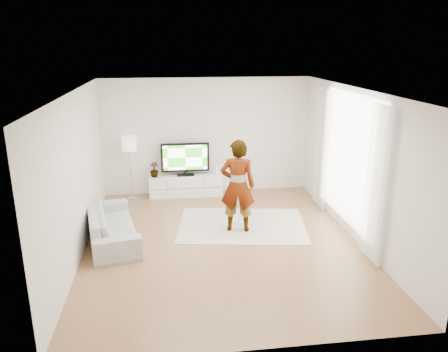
{
  "coord_description": "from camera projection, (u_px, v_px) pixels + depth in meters",
  "views": [
    {
      "loc": [
        -0.95,
        -7.36,
        3.57
      ],
      "look_at": [
        0.08,
        0.4,
        1.18
      ],
      "focal_mm": 35.0,
      "sensor_mm": 36.0,
      "label": 1
    }
  ],
  "objects": [
    {
      "name": "floor",
      "position": [
        223.0,
        243.0,
        8.14
      ],
      "size": [
        6.0,
        6.0,
        0.0
      ],
      "primitive_type": "plane",
      "color": "#AA774C",
      "rests_on": "ground"
    },
    {
      "name": "ceiling",
      "position": [
        222.0,
        91.0,
        7.32
      ],
      "size": [
        6.0,
        6.0,
        0.0
      ],
      "primitive_type": "plane",
      "color": "white",
      "rests_on": "wall_back"
    },
    {
      "name": "wall_left",
      "position": [
        77.0,
        176.0,
        7.42
      ],
      "size": [
        0.02,
        6.0,
        2.8
      ],
      "primitive_type": "cube",
      "color": "silver",
      "rests_on": "floor"
    },
    {
      "name": "wall_right",
      "position": [
        357.0,
        166.0,
        8.05
      ],
      "size": [
        0.02,
        6.0,
        2.8
      ],
      "primitive_type": "cube",
      "color": "silver",
      "rests_on": "floor"
    },
    {
      "name": "wall_back",
      "position": [
        207.0,
        136.0,
        10.58
      ],
      "size": [
        5.0,
        0.02,
        2.8
      ],
      "primitive_type": "cube",
      "color": "silver",
      "rests_on": "floor"
    },
    {
      "name": "wall_front",
      "position": [
        257.0,
        245.0,
        4.89
      ],
      "size": [
        5.0,
        0.02,
        2.8
      ],
      "primitive_type": "cube",
      "color": "silver",
      "rests_on": "floor"
    },
    {
      "name": "window",
      "position": [
        349.0,
        159.0,
        8.32
      ],
      "size": [
        0.01,
        2.6,
        2.5
      ],
      "primitive_type": "cube",
      "color": "white",
      "rests_on": "wall_right"
    },
    {
      "name": "curtain_near",
      "position": [
        376.0,
        185.0,
        7.1
      ],
      "size": [
        0.04,
        0.7,
        2.6
      ],
      "primitive_type": "cube",
      "color": "white",
      "rests_on": "floor"
    },
    {
      "name": "curtain_far",
      "position": [
        322.0,
        149.0,
        9.57
      ],
      "size": [
        0.04,
        0.7,
        2.6
      ],
      "primitive_type": "cube",
      "color": "white",
      "rests_on": "floor"
    },
    {
      "name": "media_console",
      "position": [
        186.0,
        185.0,
        10.62
      ],
      "size": [
        1.75,
        0.5,
        0.49
      ],
      "color": "white",
      "rests_on": "floor"
    },
    {
      "name": "television",
      "position": [
        185.0,
        158.0,
        10.45
      ],
      "size": [
        1.15,
        0.23,
        0.8
      ],
      "color": "black",
      "rests_on": "media_console"
    },
    {
      "name": "game_console",
      "position": [
        217.0,
        170.0,
        10.61
      ],
      "size": [
        0.07,
        0.18,
        0.24
      ],
      "rotation": [
        0.0,
        0.0,
        -0.11
      ],
      "color": "white",
      "rests_on": "media_console"
    },
    {
      "name": "potted_plant",
      "position": [
        154.0,
        170.0,
        10.4
      ],
      "size": [
        0.25,
        0.25,
        0.36
      ],
      "primitive_type": "imported",
      "rotation": [
        0.0,
        0.0,
        -0.29
      ],
      "color": "#3F7238",
      "rests_on": "media_console"
    },
    {
      "name": "rug",
      "position": [
        242.0,
        225.0,
        8.92
      ],
      "size": [
        2.79,
        2.2,
        0.01
      ],
      "primitive_type": "cube",
      "rotation": [
        0.0,
        0.0,
        -0.15
      ],
      "color": "beige",
      "rests_on": "floor"
    },
    {
      "name": "player",
      "position": [
        238.0,
        186.0,
        8.41
      ],
      "size": [
        0.74,
        0.57,
        1.83
      ],
      "primitive_type": "imported",
      "rotation": [
        0.0,
        0.0,
        2.93
      ],
      "color": "#334772",
      "rests_on": "rug"
    },
    {
      "name": "sofa",
      "position": [
        112.0,
        224.0,
        8.19
      ],
      "size": [
        1.23,
        2.23,
        0.62
      ],
      "primitive_type": "imported",
      "rotation": [
        0.0,
        0.0,
        1.77
      ],
      "color": "#B0B0AB",
      "rests_on": "floor"
    },
    {
      "name": "floor_lamp",
      "position": [
        129.0,
        146.0,
        10.1
      ],
      "size": [
        0.33,
        0.33,
        1.5
      ],
      "color": "silver",
      "rests_on": "floor"
    }
  ]
}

